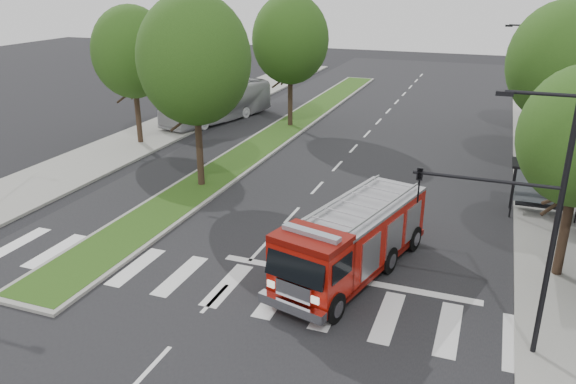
{
  "coord_description": "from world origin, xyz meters",
  "views": [
    {
      "loc": [
        8.5,
        -19.3,
        10.71
      ],
      "look_at": [
        0.37,
        2.47,
        1.8
      ],
      "focal_mm": 35.0,
      "sensor_mm": 36.0,
      "label": 1
    }
  ],
  "objects": [
    {
      "name": "tree_right_far",
      "position": [
        11.5,
        24.0,
        5.84
      ],
      "size": [
        5.0,
        5.0,
        8.73
      ],
      "color": "black",
      "rests_on": "ground"
    },
    {
      "name": "streetlight_right_far",
      "position": [
        10.35,
        20.0,
        4.48
      ],
      "size": [
        2.11,
        0.2,
        8.0
      ],
      "color": "black",
      "rests_on": "ground"
    },
    {
      "name": "tree_left_mid",
      "position": [
        -14.0,
        12.0,
        6.16
      ],
      "size": [
        5.2,
        5.2,
        9.16
      ],
      "color": "black",
      "rests_on": "ground"
    },
    {
      "name": "ground",
      "position": [
        0.0,
        0.0,
        0.0
      ],
      "size": [
        140.0,
        140.0,
        0.0
      ],
      "primitive_type": "plane",
      "color": "black",
      "rests_on": "ground"
    },
    {
      "name": "tree_median_near",
      "position": [
        -6.0,
        6.0,
        6.81
      ],
      "size": [
        5.8,
        5.8,
        10.16
      ],
      "color": "black",
      "rests_on": "ground"
    },
    {
      "name": "tree_median_far",
      "position": [
        -6.0,
        20.0,
        6.49
      ],
      "size": [
        5.6,
        5.6,
        9.72
      ],
      "color": "black",
      "rests_on": "ground"
    },
    {
      "name": "median",
      "position": [
        -6.0,
        18.0,
        0.08
      ],
      "size": [
        3.0,
        50.0,
        0.15
      ],
      "color": "gray",
      "rests_on": "ground"
    },
    {
      "name": "tree_right_mid",
      "position": [
        11.5,
        14.0,
        6.49
      ],
      "size": [
        5.6,
        5.6,
        9.72
      ],
      "color": "black",
      "rests_on": "ground"
    },
    {
      "name": "sidewalk_right",
      "position": [
        12.5,
        10.0,
        0.07
      ],
      "size": [
        5.0,
        80.0,
        0.15
      ],
      "primitive_type": "cube",
      "color": "gray",
      "rests_on": "ground"
    },
    {
      "name": "sidewalk_left",
      "position": [
        -14.5,
        10.0,
        0.07
      ],
      "size": [
        5.0,
        80.0,
        0.15
      ],
      "primitive_type": "cube",
      "color": "gray",
      "rests_on": "ground"
    },
    {
      "name": "city_bus",
      "position": [
        -12.0,
        19.79,
        1.45
      ],
      "size": [
        5.27,
        10.69,
        2.9
      ],
      "primitive_type": "imported",
      "rotation": [
        0.0,
        0.0,
        -0.28
      ],
      "color": "#B4B4B8",
      "rests_on": "ground"
    },
    {
      "name": "fire_engine",
      "position": [
        4.09,
        -0.46,
        1.4
      ],
      "size": [
        4.52,
        8.75,
        2.91
      ],
      "rotation": [
        0.0,
        0.0,
        -0.26
      ],
      "color": "#660B05",
      "rests_on": "ground"
    },
    {
      "name": "streetlight_right_near",
      "position": [
        9.61,
        -3.5,
        4.67
      ],
      "size": [
        4.08,
        0.22,
        8.0
      ],
      "color": "black",
      "rests_on": "ground"
    },
    {
      "name": "bus_shelter",
      "position": [
        11.2,
        8.15,
        2.04
      ],
      "size": [
        3.2,
        1.6,
        2.61
      ],
      "color": "black",
      "rests_on": "ground"
    }
  ]
}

